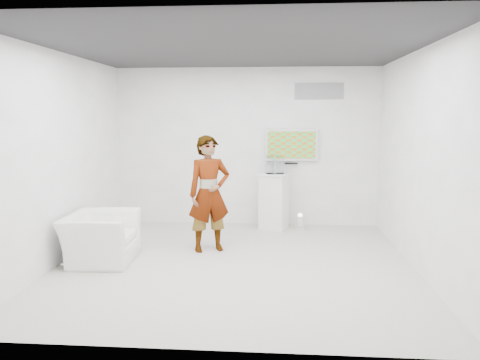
{
  "coord_description": "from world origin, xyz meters",
  "views": [
    {
      "loc": [
        0.57,
        -6.44,
        2.12
      ],
      "look_at": [
        0.02,
        0.6,
        1.13
      ],
      "focal_mm": 35.0,
      "sensor_mm": 36.0,
      "label": 1
    }
  ],
  "objects_px": {
    "person": "(209,194)",
    "floor_uplight": "(300,222)",
    "pedestal": "(274,201)",
    "armchair": "(101,238)",
    "tv": "(291,145)"
  },
  "relations": [
    {
      "from": "tv",
      "to": "pedestal",
      "type": "distance_m",
      "value": 1.12
    },
    {
      "from": "person",
      "to": "pedestal",
      "type": "relative_size",
      "value": 1.73
    },
    {
      "from": "pedestal",
      "to": "armchair",
      "type": "bearing_deg",
      "value": -139.11
    },
    {
      "from": "pedestal",
      "to": "tv",
      "type": "bearing_deg",
      "value": 45.45
    },
    {
      "from": "pedestal",
      "to": "person",
      "type": "bearing_deg",
      "value": -123.76
    },
    {
      "from": "person",
      "to": "floor_uplight",
      "type": "bearing_deg",
      "value": 20.29
    },
    {
      "from": "tv",
      "to": "floor_uplight",
      "type": "relative_size",
      "value": 3.4
    },
    {
      "from": "person",
      "to": "floor_uplight",
      "type": "xyz_separation_m",
      "value": [
        1.48,
        1.42,
        -0.75
      ]
    },
    {
      "from": "tv",
      "to": "floor_uplight",
      "type": "height_order",
      "value": "tv"
    },
    {
      "from": "person",
      "to": "floor_uplight",
      "type": "height_order",
      "value": "person"
    },
    {
      "from": "floor_uplight",
      "to": "armchair",
      "type": "bearing_deg",
      "value": -144.96
    },
    {
      "from": "tv",
      "to": "armchair",
      "type": "height_order",
      "value": "tv"
    },
    {
      "from": "tv",
      "to": "floor_uplight",
      "type": "xyz_separation_m",
      "value": [
        0.17,
        -0.39,
        -1.4
      ]
    },
    {
      "from": "tv",
      "to": "armchair",
      "type": "bearing_deg",
      "value": -138.56
    },
    {
      "from": "armchair",
      "to": "pedestal",
      "type": "bearing_deg",
      "value": -51.44
    }
  ]
}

